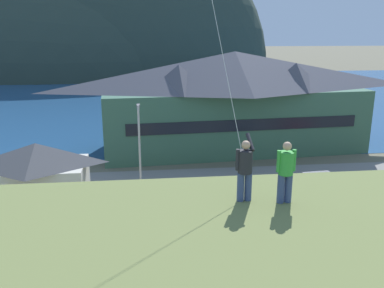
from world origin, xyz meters
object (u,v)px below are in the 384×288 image
parked_car_mid_row_center (245,238)px  person_kite_flyer (245,168)px  harbor_lodge (234,99)px  parked_car_mid_row_near (318,186)px  wharf_dock (151,124)px  parked_car_mid_row_far (130,245)px  parked_car_back_row_right (35,256)px  storage_shed_waterside (213,133)px  parked_car_lone_by_shed (140,198)px  parked_car_front_row_red (261,195)px  moored_boat_wharfside (124,126)px  parking_light_pole (139,142)px  person_companion (286,170)px  storage_shed_near_lot (38,175)px

parked_car_mid_row_center → person_kite_flyer: size_ratio=2.33×
harbor_lodge → parked_car_mid_row_center: 21.53m
parked_car_mid_row_near → person_kite_flyer: bearing=-120.5°
wharf_dock → parked_car_mid_row_far: 32.59m
harbor_lodge → parked_car_back_row_right: (-14.67, -21.41, -4.24)m
parked_car_mid_row_center → parked_car_mid_row_far: bearing=-178.9°
parked_car_mid_row_near → parked_car_mid_row_center: same height
storage_shed_waterside → parked_car_back_row_right: size_ratio=1.35×
parked_car_lone_by_shed → parked_car_front_row_red: (8.34, -0.40, 0.00)m
moored_boat_wharfside → parked_car_mid_row_near: moored_boat_wharfside is taller
storage_shed_waterside → parked_car_back_row_right: 23.44m
parking_light_pole → person_companion: bearing=-77.6°
parked_car_mid_row_far → person_kite_flyer: person_kite_flyer is taller
storage_shed_waterside → moored_boat_wharfside: bearing=131.7°
parked_car_front_row_red → person_companion: person_companion is taller
moored_boat_wharfside → parked_car_front_row_red: bearing=-66.3°
parked_car_back_row_right → storage_shed_near_lot: bearing=101.8°
wharf_dock → harbor_lodge: bearing=-54.2°
parked_car_back_row_right → person_kite_flyer: 14.19m
storage_shed_waterside → parking_light_pole: bearing=-128.0°
parked_car_lone_by_shed → parked_car_back_row_right: bearing=-127.3°
parked_car_lone_by_shed → person_companion: 17.94m
storage_shed_waterside → parked_car_mid_row_far: 20.86m
person_companion → parked_car_mid_row_center: bearing=81.7°
parked_car_mid_row_center → parked_car_back_row_right: 10.96m
parked_car_front_row_red → parking_light_pole: 9.85m
storage_shed_waterside → wharf_dock: size_ratio=0.44×
harbor_lodge → parking_light_pole: harbor_lodge is taller
parking_light_pole → parked_car_lone_by_shed: bearing=-90.1°
parked_car_mid_row_near → parked_car_front_row_red: bearing=-164.9°
harbor_lodge → parked_car_front_row_red: bearing=-94.4°
moored_boat_wharfside → parking_light_pole: bearing=-83.6°
storage_shed_near_lot → parked_car_back_row_right: (1.76, -8.43, -1.38)m
moored_boat_wharfside → parked_car_back_row_right: 30.55m
storage_shed_near_lot → parked_car_front_row_red: size_ratio=1.64×
storage_shed_waterside → parked_car_mid_row_far: bearing=-111.3°
storage_shed_waterside → parking_light_pole: (-7.12, -9.11, 1.76)m
moored_boat_wharfside → parking_light_pole: parking_light_pole is taller
parked_car_lone_by_shed → parked_car_mid_row_near: bearing=3.7°
storage_shed_near_lot → parked_car_mid_row_center: 14.97m
harbor_lodge → parked_car_front_row_red: 15.62m
parked_car_front_row_red → parked_car_mid_row_center: same height
parked_car_lone_by_shed → parked_car_mid_row_center: 8.45m
parked_car_mid_row_near → parked_car_back_row_right: 19.67m
harbor_lodge → parking_light_pole: 14.28m
parked_car_front_row_red → parked_car_mid_row_near: 4.76m
person_companion → harbor_lodge: bearing=80.4°
storage_shed_waterside → parked_car_mid_row_center: 19.36m
harbor_lodge → parked_car_back_row_right: 26.29m
moored_boat_wharfside → parking_light_pole: 19.98m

